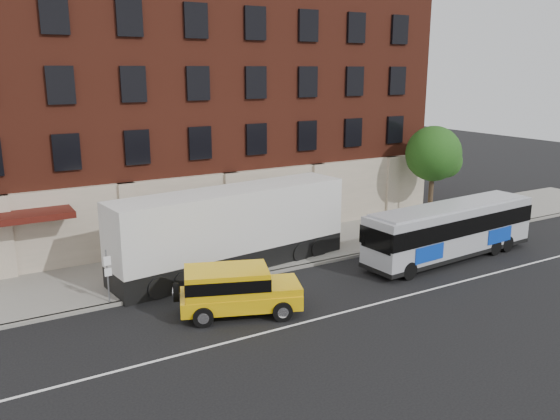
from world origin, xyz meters
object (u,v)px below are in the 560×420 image
yellow_suv (234,288)px  shipping_container (232,230)px  street_tree (434,156)px  city_bus (451,229)px  sign_pole (108,274)px

yellow_suv → shipping_container: (2.28, 4.94, 0.91)m
yellow_suv → shipping_container: bearing=65.3°
street_tree → city_bus: street_tree is taller
city_bus → yellow_suv: 13.07m
shipping_container → city_bus: bearing=-21.8°
city_bus → shipping_container: size_ratio=0.87×
yellow_suv → street_tree: bearing=21.0°
sign_pole → yellow_suv: sign_pole is taller
street_tree → yellow_suv: size_ratio=1.16×
shipping_container → street_tree: bearing=6.9°
yellow_suv → city_bus: bearing=2.8°
street_tree → yellow_suv: street_tree is taller
street_tree → sign_pole: bearing=-171.4°
sign_pole → yellow_suv: (4.27, -3.49, -0.31)m
street_tree → city_bus: 8.26m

